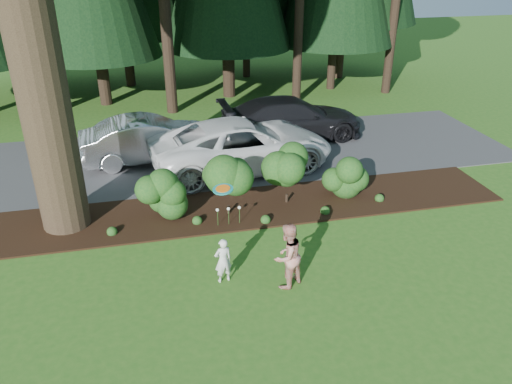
# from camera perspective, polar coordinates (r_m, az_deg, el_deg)

# --- Properties ---
(ground) EXTENTS (80.00, 80.00, 0.00)m
(ground) POSITION_cam_1_polar(r_m,az_deg,el_deg) (11.78, 0.43, -9.44)
(ground) COLOR #2B5D1A
(ground) RESTS_ON ground
(mulch_bed) EXTENTS (16.00, 2.50, 0.05)m
(mulch_bed) POSITION_cam_1_polar(r_m,az_deg,el_deg) (14.47, -2.54, -1.96)
(mulch_bed) COLOR black
(mulch_bed) RESTS_ON ground
(driveway) EXTENTS (22.00, 6.00, 0.03)m
(driveway) POSITION_cam_1_polar(r_m,az_deg,el_deg) (18.28, -5.01, 4.23)
(driveway) COLOR #38383A
(driveway) RESTS_ON ground
(shrub_row) EXTENTS (6.53, 1.60, 1.61)m
(shrub_row) POSITION_cam_1_polar(r_m,az_deg,el_deg) (14.16, 0.55, 0.95)
(shrub_row) COLOR #154517
(shrub_row) RESTS_ON ground
(lily_cluster) EXTENTS (0.69, 0.09, 0.57)m
(lily_cluster) POSITION_cam_1_polar(r_m,az_deg,el_deg) (13.46, -3.16, -2.01)
(lily_cluster) COLOR #154517
(lily_cluster) RESTS_ON ground
(car_silver_wagon) EXTENTS (4.91, 2.26, 1.56)m
(car_silver_wagon) POSITION_cam_1_polar(r_m,az_deg,el_deg) (17.86, -12.00, 5.94)
(car_silver_wagon) COLOR silver
(car_silver_wagon) RESTS_ON driveway
(car_white_suv) EXTENTS (6.45, 3.65, 1.70)m
(car_white_suv) POSITION_cam_1_polar(r_m,az_deg,el_deg) (16.78, -1.55, 5.42)
(car_white_suv) COLOR white
(car_white_suv) RESTS_ON driveway
(car_dark_suv) EXTENTS (5.65, 2.46, 1.62)m
(car_dark_suv) POSITION_cam_1_polar(r_m,az_deg,el_deg) (19.59, 4.05, 8.39)
(car_dark_suv) COLOR black
(car_dark_suv) RESTS_ON driveway
(child) EXTENTS (0.45, 0.34, 1.11)m
(child) POSITION_cam_1_polar(r_m,az_deg,el_deg) (11.31, -3.78, -7.81)
(child) COLOR silver
(child) RESTS_ON ground
(adult) EXTENTS (0.96, 0.90, 1.56)m
(adult) POSITION_cam_1_polar(r_m,az_deg,el_deg) (11.04, 3.60, -7.31)
(adult) COLOR red
(adult) RESTS_ON ground
(frisbee) EXTENTS (0.46, 0.45, 0.10)m
(frisbee) POSITION_cam_1_polar(r_m,az_deg,el_deg) (10.80, -3.80, 0.33)
(frisbee) COLOR teal
(frisbee) RESTS_ON ground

